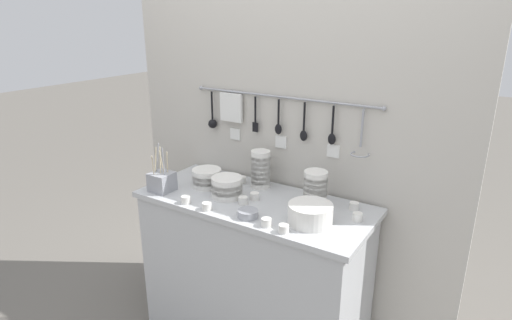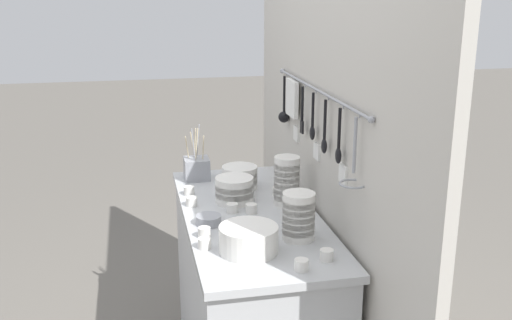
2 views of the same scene
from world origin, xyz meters
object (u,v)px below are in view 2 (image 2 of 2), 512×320
(bowl_stack_nested_right, at_px, (287,181))
(cup_back_left, at_px, (278,191))
(cup_beside_plates, at_px, (251,208))
(bowl_stack_back_corner, at_px, (299,216))
(cup_by_caddy, at_px, (205,243))
(bowl_stack_tall_left, at_px, (234,190))
(cutlery_caddy, at_px, (197,168))
(cup_mid_row, at_px, (189,191))
(cup_back_right, at_px, (327,255))
(cup_edge_far, at_px, (232,208))
(cup_front_right, at_px, (192,202))
(steel_mixing_bowl, at_px, (209,220))
(plate_stack, at_px, (249,239))
(bowl_stack_wide_centre, at_px, (240,177))
(cup_edge_near, at_px, (204,232))
(cup_centre, at_px, (301,265))

(bowl_stack_nested_right, bearing_deg, cup_back_left, -175.78)
(cup_beside_plates, bearing_deg, bowl_stack_back_corner, 21.95)
(cup_beside_plates, height_order, cup_by_caddy, same)
(bowl_stack_tall_left, bearing_deg, cutlery_caddy, -160.67)
(bowl_stack_back_corner, relative_size, cup_mid_row, 3.81)
(cup_back_right, xyz_separation_m, cup_beside_plates, (-0.50, -0.17, 0.00))
(bowl_stack_tall_left, height_order, cup_edge_far, bowl_stack_tall_left)
(cutlery_caddy, distance_m, cup_front_right, 0.38)
(cutlery_caddy, bearing_deg, cup_back_left, 46.40)
(bowl_stack_back_corner, xyz_separation_m, steel_mixing_bowl, (-0.21, -0.31, -0.07))
(bowl_stack_back_corner, height_order, plate_stack, bowl_stack_back_corner)
(plate_stack, relative_size, cup_back_left, 4.45)
(cup_back_right, relative_size, cup_mid_row, 1.00)
(plate_stack, bearing_deg, bowl_stack_wide_centre, 172.13)
(bowl_stack_back_corner, distance_m, cutlery_caddy, 0.86)
(cup_edge_far, height_order, cup_by_caddy, same)
(cup_edge_near, bearing_deg, cup_mid_row, -179.13)
(bowl_stack_wide_centre, bearing_deg, cup_back_right, 10.61)
(cup_centre, relative_size, cup_edge_far, 1.00)
(bowl_stack_tall_left, height_order, plate_stack, bowl_stack_tall_left)
(bowl_stack_back_corner, bearing_deg, bowl_stack_wide_centre, -170.26)
(bowl_stack_wide_centre, height_order, cup_mid_row, bowl_stack_wide_centre)
(cup_edge_far, relative_size, cup_mid_row, 1.00)
(steel_mixing_bowl, height_order, cup_edge_far, cup_edge_far)
(cup_centre, height_order, cup_edge_far, same)
(bowl_stack_wide_centre, relative_size, cup_centre, 3.47)
(bowl_stack_back_corner, distance_m, cup_front_right, 0.57)
(cup_edge_far, xyz_separation_m, cup_by_caddy, (0.33, -0.16, 0.00))
(bowl_stack_wide_centre, bearing_deg, bowl_stack_tall_left, -17.33)
(bowl_stack_nested_right, distance_m, cup_beside_plates, 0.20)
(cup_front_right, relative_size, cup_edge_far, 1.00)
(cutlery_caddy, distance_m, cup_mid_row, 0.24)
(plate_stack, distance_m, cup_edge_far, 0.39)
(steel_mixing_bowl, height_order, cup_back_right, cup_back_right)
(cup_by_caddy, bearing_deg, cup_back_right, 65.35)
(plate_stack, bearing_deg, bowl_stack_back_corner, 109.21)
(plate_stack, xyz_separation_m, cup_beside_plates, (-0.37, 0.09, -0.03))
(bowl_stack_wide_centre, relative_size, cup_front_right, 3.47)
(cup_beside_plates, bearing_deg, plate_stack, -12.96)
(cup_back_right, height_order, cup_back_left, same)
(steel_mixing_bowl, xyz_separation_m, cup_back_right, (0.41, 0.36, 0.00))
(steel_mixing_bowl, bearing_deg, cup_front_right, -168.52)
(bowl_stack_nested_right, bearing_deg, cup_back_right, -0.36)
(bowl_stack_wide_centre, xyz_separation_m, plate_stack, (0.71, -0.10, -0.00))
(cup_back_left, bearing_deg, cup_front_right, -82.27)
(plate_stack, xyz_separation_m, cup_centre, (0.18, 0.14, -0.03))
(bowl_stack_nested_right, relative_size, cup_back_right, 4.50)
(bowl_stack_back_corner, bearing_deg, cup_beside_plates, -158.05)
(cup_front_right, distance_m, cup_edge_far, 0.20)
(cup_beside_plates, distance_m, cup_back_left, 0.25)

